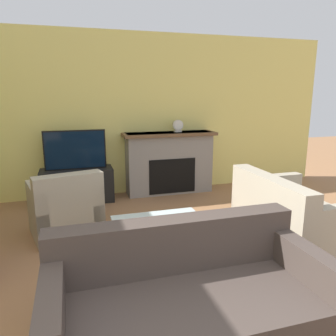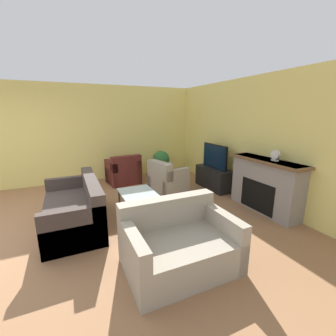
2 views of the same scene
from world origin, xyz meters
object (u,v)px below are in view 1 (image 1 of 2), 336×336
(tv, at_px, (75,150))
(armchair_accent, at_px, (66,211))
(couch_sectional, at_px, (188,307))
(couch_loveseat, at_px, (293,219))
(coffee_table, at_px, (160,227))
(mantel_clock, at_px, (178,126))

(tv, xyz_separation_m, armchair_accent, (-0.17, -1.26, -0.55))
(tv, bearing_deg, couch_sectional, -79.37)
(couch_loveseat, xyz_separation_m, coffee_table, (-1.60, -0.03, 0.12))
(coffee_table, bearing_deg, couch_loveseat, 1.00)
(couch_loveseat, bearing_deg, couch_sectional, 123.82)
(armchair_accent, relative_size, mantel_clock, 4.45)
(tv, bearing_deg, coffee_table, -71.73)
(couch_loveseat, height_order, armchair_accent, same)
(tv, relative_size, couch_loveseat, 0.68)
(mantel_clock, bearing_deg, armchair_accent, -144.19)
(couch_sectional, bearing_deg, armchair_accent, 110.69)
(couch_sectional, distance_m, armchair_accent, 2.28)
(tv, height_order, mantel_clock, mantel_clock)
(couch_loveseat, height_order, coffee_table, couch_loveseat)
(couch_sectional, xyz_separation_m, armchair_accent, (-0.80, 2.13, 0.02))
(couch_sectional, xyz_separation_m, mantel_clock, (1.08, 3.49, 0.88))
(mantel_clock, bearing_deg, coffee_table, -112.28)
(mantel_clock, bearing_deg, couch_sectional, -107.24)
(couch_sectional, height_order, mantel_clock, mantel_clock)
(couch_loveseat, distance_m, armchair_accent, 2.71)
(armchair_accent, distance_m, mantel_clock, 2.48)
(tv, xyz_separation_m, mantel_clock, (1.72, 0.10, 0.32))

